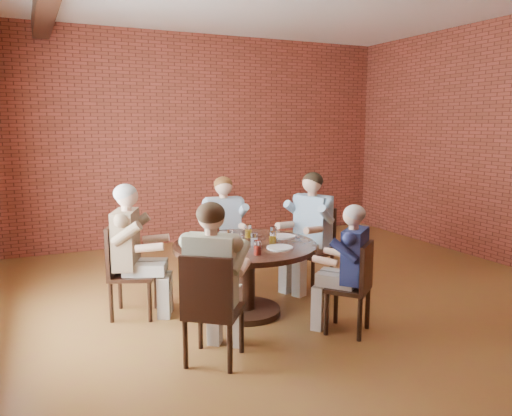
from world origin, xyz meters
name	(u,v)px	position (x,y,z in m)	size (l,w,h in m)	color
floor	(314,304)	(0.00, 0.00, 0.00)	(7.00, 7.00, 0.00)	brown
wall_back	(206,140)	(0.00, 3.50, 1.70)	(7.00, 7.00, 0.00)	brown
dining_table	(245,264)	(-0.79, 0.08, 0.53)	(1.47, 1.47, 0.75)	black
chair_a	(314,244)	(0.33, 0.56, 0.52)	(0.60, 0.60, 0.97)	black
diner_a	(310,231)	(0.25, 0.53, 0.70)	(0.56, 0.69, 1.39)	teal
chair_b	(223,243)	(-0.62, 1.13, 0.51)	(0.49, 0.49, 0.93)	black
diner_b	(225,232)	(-0.64, 1.05, 0.66)	(0.53, 0.65, 1.33)	#99AFC2
chair_c	(124,267)	(-1.93, 0.55, 0.52)	(0.58, 0.58, 0.95)	black
diner_c	(132,251)	(-1.85, 0.52, 0.68)	(0.55, 0.67, 1.36)	brown
chair_d	(211,306)	(-1.50, -0.84, 0.51)	(0.61, 0.61, 0.94)	black
diner_d	(214,283)	(-1.45, -0.78, 0.67)	(0.53, 0.66, 1.34)	beige
chair_e	(356,284)	(-0.05, -0.81, 0.48)	(0.53, 0.53, 0.88)	black
diner_e	(349,270)	(-0.10, -0.76, 0.61)	(0.46, 0.57, 1.23)	#1B224C
plate_a	(283,236)	(-0.29, 0.17, 0.76)	(0.26, 0.26, 0.01)	white
plate_b	(219,234)	(-0.89, 0.55, 0.76)	(0.26, 0.26, 0.01)	white
plate_c	(195,241)	(-1.23, 0.36, 0.76)	(0.26, 0.26, 0.01)	white
plate_d	(280,248)	(-0.56, -0.25, 0.76)	(0.26, 0.26, 0.01)	white
glass_a	(273,233)	(-0.45, 0.10, 0.82)	(0.07, 0.07, 0.14)	white
glass_b	(248,231)	(-0.65, 0.31, 0.82)	(0.07, 0.07, 0.14)	white
glass_c	(216,233)	(-0.99, 0.37, 0.82)	(0.07, 0.07, 0.14)	white
glass_d	(231,236)	(-0.91, 0.16, 0.82)	(0.07, 0.07, 0.14)	white
glass_e	(229,244)	(-1.04, -0.13, 0.82)	(0.07, 0.07, 0.14)	white
glass_f	(258,248)	(-0.87, -0.39, 0.82)	(0.07, 0.07, 0.14)	white
glass_g	(254,240)	(-0.76, -0.09, 0.82)	(0.07, 0.07, 0.14)	white
glass_h	(273,238)	(-0.56, -0.09, 0.82)	(0.07, 0.07, 0.14)	white
smartphone	(285,246)	(-0.48, -0.19, 0.75)	(0.06, 0.12, 0.01)	black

